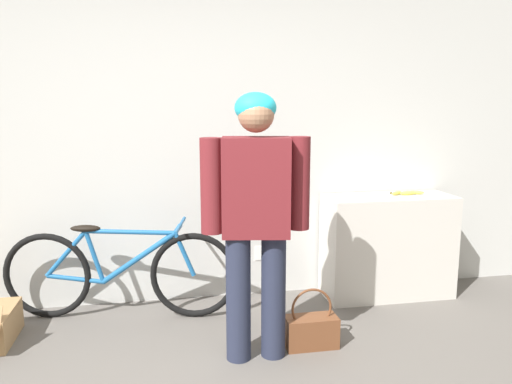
{
  "coord_description": "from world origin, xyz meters",
  "views": [
    {
      "loc": [
        -0.23,
        -1.73,
        1.58
      ],
      "look_at": [
        0.32,
        1.16,
        1.06
      ],
      "focal_mm": 35.0,
      "sensor_mm": 36.0,
      "label": 1
    }
  ],
  "objects_px": {
    "person": "(256,208)",
    "handbag": "(311,330)",
    "banana": "(407,193)",
    "bicycle": "(120,272)"
  },
  "relations": [
    {
      "from": "person",
      "to": "banana",
      "type": "xyz_separation_m",
      "value": [
        1.43,
        0.85,
        -0.1
      ]
    },
    {
      "from": "bicycle",
      "to": "handbag",
      "type": "distance_m",
      "value": 1.47
    },
    {
      "from": "person",
      "to": "banana",
      "type": "bearing_deg",
      "value": 40.71
    },
    {
      "from": "person",
      "to": "bicycle",
      "type": "height_order",
      "value": "person"
    },
    {
      "from": "person",
      "to": "banana",
      "type": "distance_m",
      "value": 1.66
    },
    {
      "from": "person",
      "to": "handbag",
      "type": "xyz_separation_m",
      "value": [
        0.38,
        0.06,
        -0.85
      ]
    },
    {
      "from": "bicycle",
      "to": "handbag",
      "type": "xyz_separation_m",
      "value": [
        1.26,
        -0.71,
        -0.23
      ]
    },
    {
      "from": "person",
      "to": "bicycle",
      "type": "relative_size",
      "value": 0.96
    },
    {
      "from": "banana",
      "to": "handbag",
      "type": "relative_size",
      "value": 0.74
    },
    {
      "from": "person",
      "to": "banana",
      "type": "relative_size",
      "value": 5.57
    }
  ]
}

